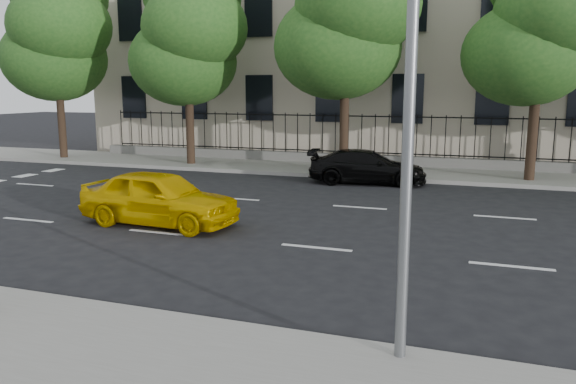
# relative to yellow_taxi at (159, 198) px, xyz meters

# --- Properties ---
(ground) EXTENTS (120.00, 120.00, 0.00)m
(ground) POSITION_rel_yellow_taxi_xyz_m (4.40, -3.23, -0.71)
(ground) COLOR black
(ground) RESTS_ON ground
(far_sidewalk) EXTENTS (60.00, 4.00, 0.15)m
(far_sidewalk) POSITION_rel_yellow_taxi_xyz_m (4.40, 10.77, -0.63)
(far_sidewalk) COLOR gray
(far_sidewalk) RESTS_ON ground
(lane_markings) EXTENTS (49.60, 4.62, 0.01)m
(lane_markings) POSITION_rel_yellow_taxi_xyz_m (4.40, 1.52, -0.70)
(lane_markings) COLOR silver
(lane_markings) RESTS_ON ground
(iron_fence) EXTENTS (30.00, 0.50, 2.20)m
(iron_fence) POSITION_rel_yellow_taxi_xyz_m (4.40, 12.47, -0.06)
(iron_fence) COLOR slate
(iron_fence) RESTS_ON far_sidewalk
(tree_a) EXTENTS (5.71, 5.31, 9.39)m
(tree_a) POSITION_rel_yellow_taxi_xyz_m (-11.56, 10.14, 5.42)
(tree_a) COLOR #382619
(tree_a) RESTS_ON far_sidewalk
(tree_b) EXTENTS (5.53, 5.12, 8.97)m
(tree_b) POSITION_rel_yellow_taxi_xyz_m (-4.56, 10.14, 5.13)
(tree_b) COLOR #382619
(tree_b) RESTS_ON far_sidewalk
(tree_c) EXTENTS (5.89, 5.50, 9.80)m
(tree_c) POSITION_rel_yellow_taxi_xyz_m (2.44, 10.14, 5.70)
(tree_c) COLOR #382619
(tree_c) RESTS_ON far_sidewalk
(tree_d) EXTENTS (5.34, 4.94, 8.84)m
(tree_d) POSITION_rel_yellow_taxi_xyz_m (9.44, 10.14, 5.13)
(tree_d) COLOR #382619
(tree_d) RESTS_ON far_sidewalk
(yellow_taxi) EXTENTS (4.25, 1.91, 1.42)m
(yellow_taxi) POSITION_rel_yellow_taxi_xyz_m (0.00, 0.00, 0.00)
(yellow_taxi) COLOR #D6A600
(yellow_taxi) RESTS_ON ground
(black_sedan) EXTENTS (4.48, 2.31, 1.24)m
(black_sedan) POSITION_rel_yellow_taxi_xyz_m (3.75, 8.08, -0.09)
(black_sedan) COLOR black
(black_sedan) RESTS_ON ground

